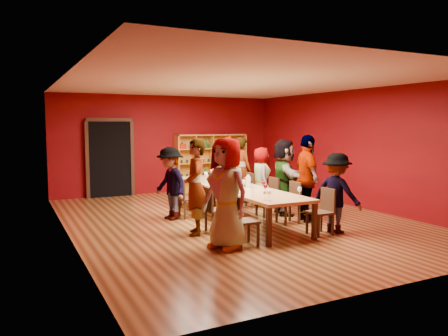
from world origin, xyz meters
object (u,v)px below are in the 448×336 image
at_px(person_right_2, 284,177).
at_px(spittoon_bowl, 240,182).
at_px(chair_person_left_1, 214,207).
at_px(person_right_0, 337,193).
at_px(chair_person_left_3, 186,196).
at_px(person_right_1, 307,178).
at_px(chair_person_right_2, 270,195).
at_px(person_left_3, 170,183).
at_px(shelving_unit, 211,160).
at_px(chair_person_right_0, 323,209).
at_px(person_left_1, 196,187).
at_px(person_right_4, 242,170).
at_px(person_left_0, 226,193).
at_px(chair_person_right_3, 246,188).
at_px(wine_bottle, 206,173).
at_px(chair_person_right_1, 291,200).
at_px(tasting_table, 235,189).
at_px(person_right_3, 261,177).
at_px(chair_person_right_4, 232,185).

distance_m(person_right_2, spittoon_bowl, 1.18).
height_order(chair_person_left_1, person_right_0, person_right_0).
xyz_separation_m(chair_person_left_3, person_right_0, (2.14, -2.57, 0.28)).
height_order(person_right_1, chair_person_right_2, person_right_1).
relative_size(chair_person_left_3, person_left_3, 0.55).
distance_m(shelving_unit, person_right_0, 6.22).
relative_size(chair_person_right_0, person_right_0, 0.57).
bearing_deg(shelving_unit, chair_person_right_0, -94.47).
xyz_separation_m(person_left_1, person_right_4, (2.50, 2.72, -0.04)).
xyz_separation_m(person_left_0, person_left_3, (-0.08, 2.59, -0.14)).
distance_m(chair_person_left_1, chair_person_right_3, 2.65).
xyz_separation_m(shelving_unit, wine_bottle, (-1.25, -2.43, -0.13)).
xyz_separation_m(chair_person_right_1, wine_bottle, (-0.77, 2.72, 0.36)).
height_order(tasting_table, person_right_3, person_right_3).
bearing_deg(person_right_4, chair_person_right_1, 160.34).
xyz_separation_m(shelving_unit, person_left_0, (-2.59, -6.24, -0.04)).
xyz_separation_m(chair_person_left_3, chair_person_right_1, (1.82, -1.50, 0.00)).
relative_size(tasting_table, wine_bottle, 16.61).
xyz_separation_m(chair_person_right_0, person_right_2, (0.39, 1.91, 0.39)).
height_order(person_left_1, chair_person_right_3, person_left_1).
relative_size(person_left_0, chair_person_right_4, 2.13).
bearing_deg(person_left_3, chair_person_right_1, 43.87).
bearing_deg(chair_person_left_1, shelving_unit, 65.82).
xyz_separation_m(person_left_0, chair_person_right_1, (2.10, 1.09, -0.45)).
height_order(person_right_3, chair_person_right_4, person_right_3).
relative_size(tasting_table, person_right_3, 2.94).
xyz_separation_m(tasting_table, chair_person_right_3, (0.91, 1.10, -0.20)).
relative_size(chair_person_right_0, chair_person_right_1, 1.00).
distance_m(chair_person_left_3, wine_bottle, 1.65).
bearing_deg(person_left_0, chair_person_right_2, 112.29).
bearing_deg(shelving_unit, wine_bottle, -117.29).
height_order(chair_person_left_1, spittoon_bowl, spittoon_bowl).
distance_m(chair_person_right_0, chair_person_right_3, 3.01).
relative_size(shelving_unit, person_left_0, 1.27).
xyz_separation_m(person_left_3, person_right_4, (2.49, 1.23, 0.08)).
bearing_deg(person_right_1, chair_person_right_1, 106.00).
bearing_deg(person_left_0, tasting_table, 127.97).
height_order(chair_person_left_1, person_left_1, person_left_1).
xyz_separation_m(person_right_1, wine_bottle, (-1.18, 2.72, -0.09)).
relative_size(shelving_unit, wine_bottle, 8.86).
xyz_separation_m(person_left_1, spittoon_bowl, (1.40, 0.81, -0.09)).
distance_m(person_right_3, spittoon_bowl, 1.66).
distance_m(chair_person_right_0, chair_person_right_1, 1.06).
relative_size(person_left_3, chair_person_right_4, 1.81).
bearing_deg(chair_person_left_3, person_right_4, 30.17).
height_order(person_right_1, chair_person_right_4, person_right_1).
relative_size(person_right_2, chair_person_right_3, 1.99).
bearing_deg(person_right_2, chair_person_right_1, 172.07).
distance_m(person_right_0, person_right_2, 1.91).
distance_m(chair_person_right_1, person_right_1, 0.61).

